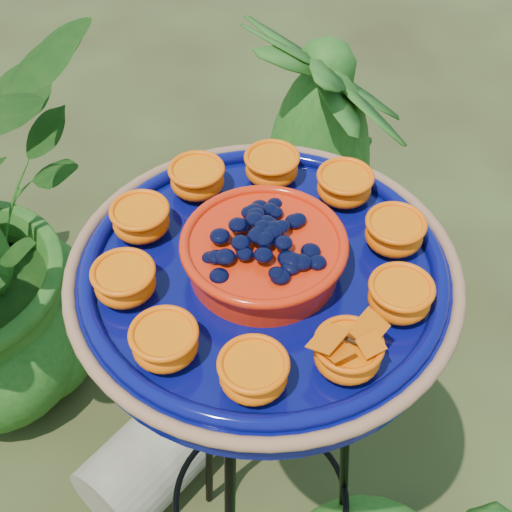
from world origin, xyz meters
name	(u,v)px	position (x,y,z in m)	size (l,w,h in m)	color
tripod_stand	(262,434)	(0.11, -0.15, 0.60)	(0.47, 0.47, 0.98)	black
feeder_dish	(264,270)	(0.11, -0.15, 1.03)	(0.65, 0.65, 0.12)	#070A55
driftwood_log	(195,416)	(0.05, 0.21, 0.11)	(0.21, 0.21, 0.64)	tan
shrub_back_right	(317,179)	(0.50, 0.63, 0.45)	(0.50, 0.50, 0.90)	#174D14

